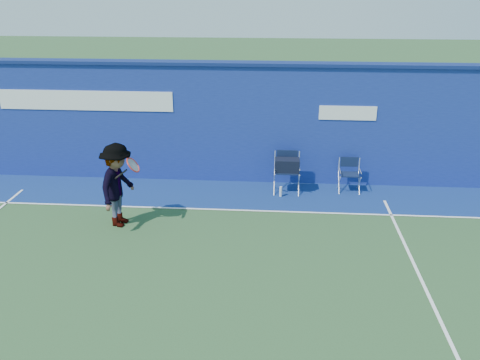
# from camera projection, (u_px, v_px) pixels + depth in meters

# --- Properties ---
(ground) EXTENTS (80.00, 80.00, 0.00)m
(ground) POSITION_uv_depth(u_px,v_px,m) (164.00, 287.00, 8.79)
(ground) COLOR #2B4C28
(ground) RESTS_ON ground
(stadium_wall) EXTENTS (24.00, 0.50, 3.08)m
(stadium_wall) POSITION_uv_depth(u_px,v_px,m) (204.00, 122.00, 13.04)
(stadium_wall) COLOR navy
(stadium_wall) RESTS_ON ground
(out_of_bounds_strip) EXTENTS (24.00, 1.80, 0.01)m
(out_of_bounds_strip) POSITION_uv_depth(u_px,v_px,m) (200.00, 194.00, 12.59)
(out_of_bounds_strip) COLOR navy
(out_of_bounds_strip) RESTS_ON ground
(court_lines) EXTENTS (24.00, 12.00, 0.01)m
(court_lines) POSITION_uv_depth(u_px,v_px,m) (171.00, 268.00, 9.35)
(court_lines) COLOR white
(court_lines) RESTS_ON out_of_bounds_strip
(directors_chair_left) EXTENTS (0.60, 0.54, 1.01)m
(directors_chair_left) POSITION_uv_depth(u_px,v_px,m) (287.00, 176.00, 12.57)
(directors_chair_left) COLOR silver
(directors_chair_left) RESTS_ON ground
(directors_chair_right) EXTENTS (0.50, 0.45, 0.83)m
(directors_chair_right) POSITION_uv_depth(u_px,v_px,m) (349.00, 181.00, 12.67)
(directors_chair_right) COLOR silver
(directors_chair_right) RESTS_ON ground
(water_bottle) EXTENTS (0.07, 0.07, 0.26)m
(water_bottle) POSITION_uv_depth(u_px,v_px,m) (281.00, 192.00, 12.40)
(water_bottle) COLOR silver
(water_bottle) RESTS_ON ground
(tennis_player) EXTENTS (0.96, 1.28, 1.83)m
(tennis_player) POSITION_uv_depth(u_px,v_px,m) (118.00, 185.00, 10.72)
(tennis_player) COLOR #EA4738
(tennis_player) RESTS_ON ground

